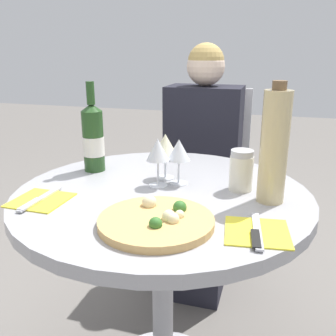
{
  "coord_description": "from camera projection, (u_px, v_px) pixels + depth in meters",
  "views": [
    {
      "loc": [
        0.32,
        -1.02,
        1.15
      ],
      "look_at": [
        0.04,
        -0.08,
        0.84
      ],
      "focal_mm": 40.0,
      "sensor_mm": 36.0,
      "label": 1
    }
  ],
  "objects": [
    {
      "name": "tall_carafe",
      "position": [
        274.0,
        147.0,
        1.02
      ],
      "size": [
        0.08,
        0.08,
        0.34
      ],
      "color": "tan",
      "rests_on": "dining_table"
    },
    {
      "name": "chair_behind_diner",
      "position": [
        205.0,
        184.0,
        2.01
      ],
      "size": [
        0.42,
        0.42,
        0.96
      ],
      "rotation": [
        0.0,
        0.0,
        3.14
      ],
      "color": "silver",
      "rests_on": "ground_plane"
    },
    {
      "name": "wine_bottle",
      "position": [
        93.0,
        138.0,
        1.31
      ],
      "size": [
        0.08,
        0.08,
        0.31
      ],
      "color": "#23471E",
      "rests_on": "dining_table"
    },
    {
      "name": "place_setting_right",
      "position": [
        257.0,
        232.0,
        0.88
      ],
      "size": [
        0.17,
        0.19,
        0.01
      ],
      "color": "yellow",
      "rests_on": "dining_table"
    },
    {
      "name": "dining_table",
      "position": [
        162.0,
        230.0,
        1.19
      ],
      "size": [
        0.9,
        0.9,
        0.74
      ],
      "color": "#B2B2B7",
      "rests_on": "ground_plane"
    },
    {
      "name": "place_setting_left",
      "position": [
        40.0,
        200.0,
        1.07
      ],
      "size": [
        0.15,
        0.19,
        0.01
      ],
      "color": "yellow",
      "rests_on": "dining_table"
    },
    {
      "name": "wine_glass_back_left",
      "position": [
        165.0,
        145.0,
        1.23
      ],
      "size": [
        0.08,
        0.08,
        0.15
      ],
      "color": "silver",
      "rests_on": "dining_table"
    },
    {
      "name": "pizza_large",
      "position": [
        157.0,
        220.0,
        0.92
      ],
      "size": [
        0.29,
        0.29,
        0.05
      ],
      "color": "tan",
      "rests_on": "dining_table"
    },
    {
      "name": "seated_diner",
      "position": [
        199.0,
        182.0,
        1.84
      ],
      "size": [
        0.36,
        0.46,
        1.18
      ],
      "rotation": [
        0.0,
        0.0,
        3.14
      ],
      "color": "black",
      "rests_on": "ground_plane"
    },
    {
      "name": "sugar_shaker",
      "position": [
        241.0,
        170.0,
        1.14
      ],
      "size": [
        0.07,
        0.07,
        0.13
      ],
      "color": "silver",
      "rests_on": "dining_table"
    },
    {
      "name": "wine_glass_center",
      "position": [
        179.0,
        151.0,
        1.18
      ],
      "size": [
        0.08,
        0.08,
        0.15
      ],
      "color": "silver",
      "rests_on": "dining_table"
    },
    {
      "name": "wine_glass_front_left",
      "position": [
        158.0,
        151.0,
        1.15
      ],
      "size": [
        0.07,
        0.07,
        0.15
      ],
      "color": "silver",
      "rests_on": "dining_table"
    }
  ]
}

